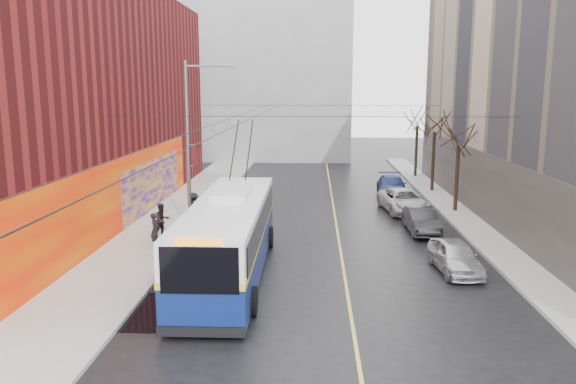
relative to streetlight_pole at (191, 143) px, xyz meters
name	(u,v)px	position (x,y,z in m)	size (l,w,h in m)	color
ground	(307,309)	(6.14, -10.00, -4.85)	(140.00, 140.00, 0.00)	black
sidewalk_left	(168,224)	(-1.86, 2.00, -4.77)	(4.00, 60.00, 0.15)	gray
sidewalk_right	(473,227)	(15.14, 2.00, -4.77)	(2.00, 60.00, 0.15)	gray
lane_line	(335,218)	(7.64, 4.00, -4.84)	(0.12, 50.00, 0.01)	#BFB74C
building_left	(38,99)	(-9.85, 3.99, 2.14)	(12.11, 36.00, 14.00)	#5C1213
building_far	(259,75)	(0.14, 34.99, 4.17)	(20.50, 12.10, 18.00)	gray
streetlight_pole	(191,143)	(0.00, 0.00, 0.00)	(2.65, 0.60, 9.00)	slate
catenary_wires	(268,112)	(3.60, 4.77, 1.40)	(18.00, 60.00, 0.22)	black
tree_near	(459,132)	(15.14, 6.00, 0.13)	(3.20, 3.20, 6.40)	black
tree_mid	(435,121)	(15.14, 13.00, 0.41)	(3.20, 3.20, 6.68)	black
tree_far	(418,118)	(15.14, 20.00, 0.30)	(3.20, 3.20, 6.57)	black
puddle	(165,311)	(1.23, -10.42, -4.84)	(2.58, 3.55, 0.01)	black
pigeons_flying	(251,95)	(3.09, 0.25, 2.44)	(2.35, 3.80, 0.75)	slate
trolleybus	(229,236)	(2.91, -6.49, -3.17)	(3.08, 12.81, 6.04)	#0B1A54
parked_car_a	(455,256)	(12.29, -5.59, -4.18)	(1.58, 3.92, 1.34)	#BBBBC0
parked_car_b	(421,220)	(12.10, 0.93, -4.19)	(1.40, 4.02, 1.32)	#2B2B2E
parked_car_c	(404,201)	(11.94, 5.98, -4.14)	(2.34, 5.08, 1.41)	silver
parked_car_d	(392,186)	(11.94, 11.48, -4.13)	(2.00, 4.92, 1.43)	navy
following_car	(255,191)	(2.35, 8.80, -4.11)	(1.74, 4.32, 1.47)	#999A9D
pedestrian_a	(155,230)	(-1.22, -2.86, -3.88)	(0.59, 0.39, 1.62)	black
pedestrian_b	(162,220)	(-1.34, -1.10, -3.83)	(0.84, 0.65, 1.72)	black
pedestrian_c	(194,208)	(-0.36, 1.91, -3.83)	(1.12, 0.64, 1.74)	black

